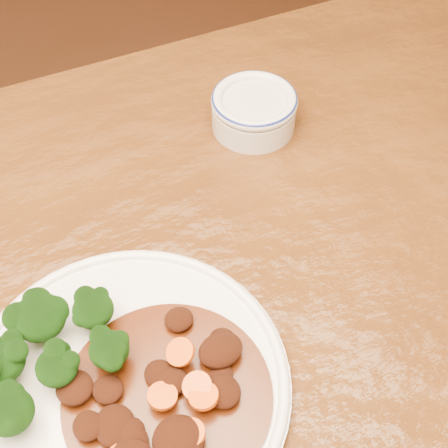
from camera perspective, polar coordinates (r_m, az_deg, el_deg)
dining_table at (r=0.71m, az=-12.99°, el=-15.75°), size 1.57×1.02×0.75m
dinner_plate at (r=0.61m, az=-8.87°, el=-14.39°), size 0.31×0.31×0.02m
broccoli_florets at (r=0.60m, az=-16.50°, el=-11.65°), size 0.14×0.12×0.05m
mince_stew at (r=0.58m, az=-5.97°, el=-16.42°), size 0.19×0.19×0.03m
dip_bowl at (r=0.81m, az=2.75°, el=10.43°), size 0.11×0.11×0.05m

